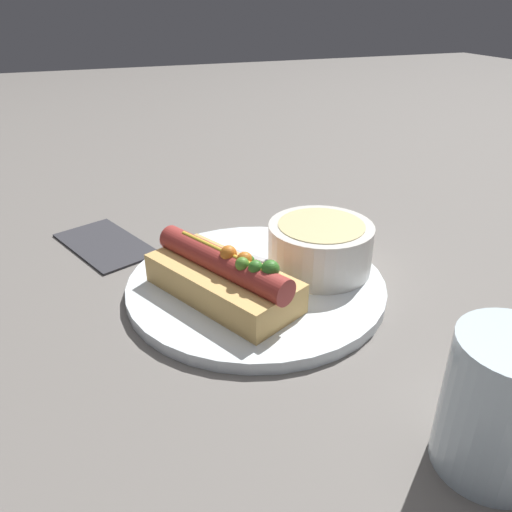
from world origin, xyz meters
name	(u,v)px	position (x,y,z in m)	size (l,w,h in m)	color
ground_plane	(256,290)	(0.00, 0.00, 0.00)	(4.00, 4.00, 0.00)	slate
dinner_plate	(256,285)	(0.00, 0.00, 0.01)	(0.29, 0.29, 0.01)	white
hot_dog	(223,277)	(0.02, -0.04, 0.04)	(0.19, 0.14, 0.06)	#DBAD60
soup_bowl	(322,246)	(0.00, 0.08, 0.04)	(0.12, 0.12, 0.06)	silver
spoon	(276,263)	(-0.02, 0.03, 0.02)	(0.13, 0.10, 0.01)	#B7B7BC
drinking_glass	(501,406)	(0.28, 0.07, 0.05)	(0.08, 0.08, 0.11)	silver
napkin	(105,243)	(-0.18, -0.15, 0.00)	(0.17, 0.13, 0.01)	#333338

